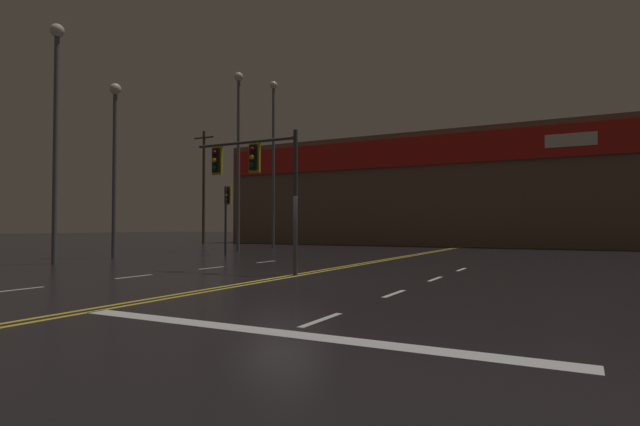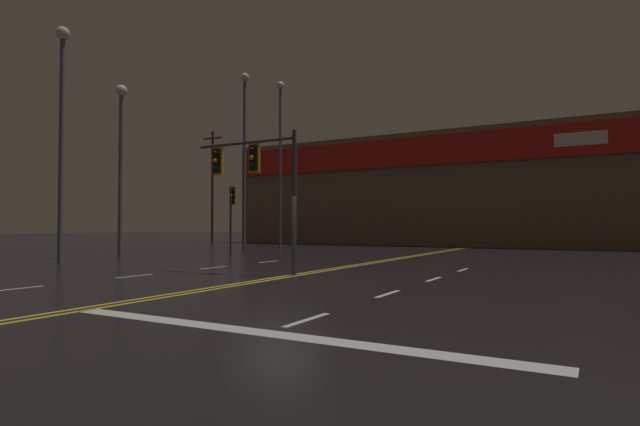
{
  "view_description": "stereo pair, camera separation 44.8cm",
  "coord_description": "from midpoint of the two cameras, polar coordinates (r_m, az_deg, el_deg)",
  "views": [
    {
      "loc": [
        7.97,
        -12.69,
        1.54
      ],
      "look_at": [
        0.0,
        2.5,
        2.0
      ],
      "focal_mm": 28.0,
      "sensor_mm": 36.0,
      "label": 1
    },
    {
      "loc": [
        8.37,
        -12.48,
        1.54
      ],
      "look_at": [
        0.0,
        2.5,
        2.0
      ],
      "focal_mm": 28.0,
      "sensor_mm": 36.0,
      "label": 2
    }
  ],
  "objects": [
    {
      "name": "ground_plane",
      "position": [
        15.08,
        -3.82,
        -7.39
      ],
      "size": [
        200.0,
        200.0,
        0.0
      ],
      "primitive_type": "plane",
      "color": "black"
    },
    {
      "name": "road_markings",
      "position": [
        13.78,
        -3.87,
        -7.93
      ],
      "size": [
        12.4,
        60.0,
        0.01
      ],
      "color": "gold",
      "rests_on": "ground"
    },
    {
      "name": "traffic_signal_median",
      "position": [
        16.81,
        -7.11,
        5.1
      ],
      "size": [
        3.99,
        0.36,
        4.61
      ],
      "color": "#38383D",
      "rests_on": "ground"
    },
    {
      "name": "traffic_signal_corner_northwest",
      "position": [
        27.03,
        -9.56,
        0.97
      ],
      "size": [
        0.42,
        0.36,
        3.69
      ],
      "color": "#38383D",
      "rests_on": "ground"
    },
    {
      "name": "streetlight_near_left",
      "position": [
        26.85,
        -21.37,
        7.2
      ],
      "size": [
        0.56,
        0.56,
        8.61
      ],
      "color": "#59595E",
      "rests_on": "ground"
    },
    {
      "name": "streetlight_median_approach",
      "position": [
        23.64,
        -26.94,
        10.19
      ],
      "size": [
        0.56,
        0.56,
        9.9
      ],
      "color": "#59595E",
      "rests_on": "ground"
    },
    {
      "name": "streetlight_far_left",
      "position": [
        31.71,
        -8.22,
        8.3
      ],
      "size": [
        0.56,
        0.56,
        11.14
      ],
      "color": "#59595E",
      "rests_on": "ground"
    },
    {
      "name": "streetlight_far_right",
      "position": [
        36.59,
        -4.21,
        7.78
      ],
      "size": [
        0.56,
        0.56,
        12.09
      ],
      "color": "#59595E",
      "rests_on": "ground"
    },
    {
      "name": "building_backdrop",
      "position": [
        43.59,
        18.33,
        2.44
      ],
      "size": [
        42.29,
        10.23,
        8.98
      ],
      "color": "brown",
      "rests_on": "ground"
    },
    {
      "name": "utility_pole_row",
      "position": [
        35.96,
        17.27,
        5.23
      ],
      "size": [
        45.54,
        0.26,
        11.82
      ],
      "color": "#4C3828",
      "rests_on": "ground"
    }
  ]
}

